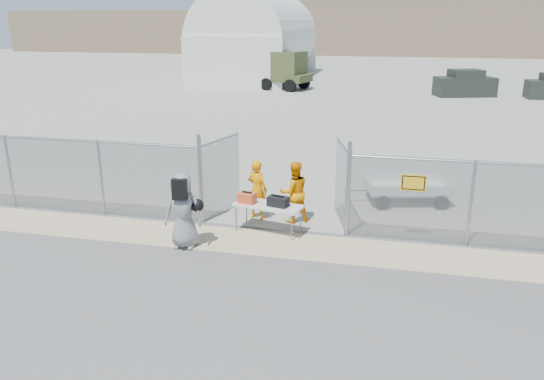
% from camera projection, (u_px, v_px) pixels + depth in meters
% --- Properties ---
extents(ground, '(160.00, 160.00, 0.00)m').
position_uv_depth(ground, '(253.00, 259.00, 12.51)').
color(ground, '#414141').
extents(tarmac_inside, '(160.00, 80.00, 0.01)m').
position_uv_depth(tarmac_inside, '(364.00, 78.00, 51.49)').
color(tarmac_inside, gray).
rests_on(tarmac_inside, ground).
extents(dirt_strip, '(44.00, 1.60, 0.01)m').
position_uv_depth(dirt_strip, '(263.00, 243.00, 13.43)').
color(dirt_strip, tan).
rests_on(dirt_strip, ground).
extents(distant_hills, '(140.00, 6.00, 9.00)m').
position_uv_depth(distant_hills, '(412.00, 26.00, 82.46)').
color(distant_hills, '#7F684F').
rests_on(distant_hills, ground).
extents(chain_link_fence, '(40.00, 0.20, 2.20)m').
position_uv_depth(chain_link_fence, '(272.00, 190.00, 14.03)').
color(chain_link_fence, gray).
rests_on(chain_link_fence, ground).
extents(quonset_hangar, '(9.00, 18.00, 8.00)m').
position_uv_depth(quonset_hangar, '(259.00, 36.00, 50.54)').
color(quonset_hangar, silver).
rests_on(quonset_hangar, ground).
extents(folding_table, '(1.92, 1.11, 0.77)m').
position_uv_depth(folding_table, '(268.00, 218.00, 14.03)').
color(folding_table, silver).
rests_on(folding_table, ground).
extents(orange_bag, '(0.50, 0.39, 0.28)m').
position_uv_depth(orange_bag, '(247.00, 198.00, 14.01)').
color(orange_bag, '#E45027').
rests_on(orange_bag, folding_table).
extents(black_duffel, '(0.59, 0.43, 0.26)m').
position_uv_depth(black_duffel, '(278.00, 201.00, 13.77)').
color(black_duffel, black).
rests_on(black_duffel, folding_table).
extents(security_worker_left, '(0.72, 0.60, 1.71)m').
position_uv_depth(security_worker_left, '(257.00, 190.00, 14.87)').
color(security_worker_left, orange).
rests_on(security_worker_left, ground).
extents(security_worker_right, '(1.05, 0.98, 1.74)m').
position_uv_depth(security_worker_right, '(294.00, 192.00, 14.60)').
color(security_worker_right, orange).
rests_on(security_worker_right, ground).
extents(visitor, '(0.98, 0.69, 1.89)m').
position_uv_depth(visitor, '(183.00, 211.00, 12.95)').
color(visitor, gray).
rests_on(visitor, ground).
extents(utility_trailer, '(3.50, 2.35, 0.78)m').
position_uv_depth(utility_trailer, '(407.00, 190.00, 16.33)').
color(utility_trailer, silver).
rests_on(utility_trailer, ground).
extents(military_truck, '(6.76, 4.14, 3.03)m').
position_uv_depth(military_truck, '(272.00, 70.00, 43.33)').
color(military_truck, '#424A25').
rests_on(military_truck, ground).
extents(parked_vehicle_near, '(4.59, 3.07, 1.91)m').
position_uv_depth(parked_vehicle_near, '(465.00, 83.00, 39.05)').
color(parked_vehicle_near, '#232823').
rests_on(parked_vehicle_near, ground).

